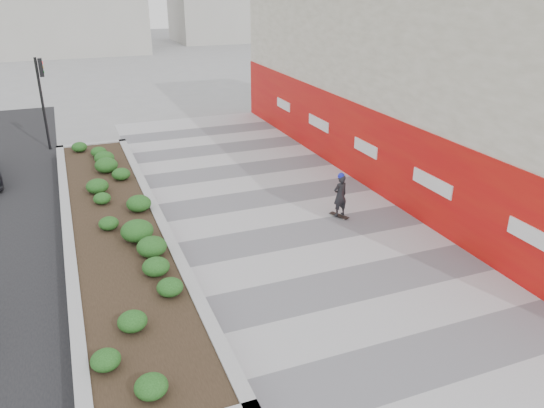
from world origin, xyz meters
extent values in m
plane|color=gray|center=(0.00, 0.00, 0.00)|extent=(160.00, 160.00, 0.00)
cube|color=#A8A8AD|center=(0.00, 3.00, 0.01)|extent=(8.00, 36.00, 0.01)
cube|color=#BAB39F|center=(7.00, 9.00, 4.00)|extent=(6.00, 24.00, 8.00)
cube|color=red|center=(4.02, 9.00, 1.50)|extent=(0.12, 24.00, 3.00)
cube|color=#9E9EA0|center=(-5.50, 15.85, 0.28)|extent=(3.00, 0.30, 0.55)
cube|color=#9E9EA0|center=(-6.85, 7.00, 0.28)|extent=(0.30, 18.00, 0.55)
cube|color=#9E9EA0|center=(-4.15, 7.00, 0.28)|extent=(0.30, 18.00, 0.55)
cube|color=#2D2116|center=(-5.50, 7.00, 0.25)|extent=(2.40, 17.40, 0.50)
cylinder|color=black|center=(-7.30, 17.50, 2.10)|extent=(0.12, 0.12, 4.20)
cube|color=black|center=(-7.12, 17.50, 3.75)|extent=(0.18, 0.28, 0.80)
cylinder|color=#595654|center=(0.50, 3.00, 0.00)|extent=(0.44, 0.44, 0.01)
cube|color=black|center=(1.64, 5.68, 0.07)|extent=(0.48, 0.74, 0.02)
imported|color=black|center=(1.64, 5.68, 0.79)|extent=(0.57, 0.42, 1.43)
sphere|color=#1720CA|center=(1.64, 5.68, 1.47)|extent=(0.23, 0.23, 0.23)
camera|label=1|loc=(-6.42, -8.54, 7.40)|focal=35.00mm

